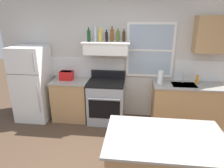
{
  "coord_description": "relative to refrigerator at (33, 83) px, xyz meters",
  "views": [
    {
      "loc": [
        0.33,
        -2.06,
        2.23
      ],
      "look_at": [
        -0.05,
        1.2,
        1.1
      ],
      "focal_mm": 31.63,
      "sensor_mm": 36.0,
      "label": 1
    }
  ],
  "objects": [
    {
      "name": "counter_right_with_sink",
      "position": [
        3.35,
        0.06,
        -0.36
      ],
      "size": [
        1.43,
        0.63,
        0.91
      ],
      "color": "tan",
      "rests_on": "ground_plane"
    },
    {
      "name": "upper_cabinet_right",
      "position": [
        3.7,
        0.2,
        1.08
      ],
      "size": [
        0.64,
        0.32,
        0.7
      ],
      "color": "tan"
    },
    {
      "name": "toaster",
      "position": [
        0.76,
        0.09,
        0.19
      ],
      "size": [
        0.3,
        0.2,
        0.19
      ],
      "color": "red",
      "rests_on": "counter_left_of_stove"
    },
    {
      "name": "bottle_dark_green_wine",
      "position": [
        1.29,
        0.09,
        1.04
      ],
      "size": [
        0.07,
        0.07,
        0.28
      ],
      "color": "#143819",
      "rests_on": "range_hood_shelf"
    },
    {
      "name": "counter_left_of_stove",
      "position": [
        0.85,
        0.06,
        -0.36
      ],
      "size": [
        0.79,
        0.63,
        0.91
      ],
      "color": "tan",
      "rests_on": "ground_plane"
    },
    {
      "name": "bottle_clear_tall",
      "position": [
        1.41,
        0.16,
        1.05
      ],
      "size": [
        0.06,
        0.06,
        0.3
      ],
      "color": "silver",
      "rests_on": "range_hood_shelf"
    },
    {
      "name": "range_hood_shelf",
      "position": [
        1.65,
        0.12,
        0.8
      ],
      "size": [
        0.96,
        0.52,
        0.24
      ],
      "color": "white"
    },
    {
      "name": "dish_soap_bottle",
      "position": [
        3.53,
        0.16,
        0.18
      ],
      "size": [
        0.06,
        0.06,
        0.18
      ],
      "primitive_type": "cylinder",
      "color": "orange",
      "rests_on": "counter_right_with_sink"
    },
    {
      "name": "sink_faucet",
      "position": [
        3.25,
        0.16,
        0.26
      ],
      "size": [
        0.03,
        0.17,
        0.28
      ],
      "color": "silver",
      "rests_on": "counter_right_with_sink"
    },
    {
      "name": "stove_range",
      "position": [
        1.65,
        0.02,
        -0.36
      ],
      "size": [
        0.76,
        0.69,
        1.09
      ],
      "color": "#9EA0A5",
      "rests_on": "ground_plane"
    },
    {
      "name": "refrigerator",
      "position": [
        0.0,
        0.0,
        0.0
      ],
      "size": [
        0.7,
        0.72,
        1.64
      ],
      "color": "white",
      "rests_on": "ground_plane"
    },
    {
      "name": "kitchen_island",
      "position": [
        2.62,
        -1.88,
        -0.36
      ],
      "size": [
        1.4,
        0.9,
        0.91
      ],
      "color": "tan",
      "rests_on": "ground_plane"
    },
    {
      "name": "bottle_balsamic_dark",
      "position": [
        1.65,
        0.12,
        1.02
      ],
      "size": [
        0.06,
        0.06,
        0.24
      ],
      "color": "black",
      "rests_on": "range_hood_shelf"
    },
    {
      "name": "bottle_amber_wine",
      "position": [
        1.76,
        0.14,
        1.05
      ],
      "size": [
        0.07,
        0.07,
        0.3
      ],
      "color": "brown",
      "rests_on": "range_hood_shelf"
    },
    {
      "name": "paper_towel_roll",
      "position": [
        2.77,
        0.06,
        0.22
      ],
      "size": [
        0.11,
        0.11,
        0.27
      ],
      "primitive_type": "cylinder",
      "color": "white",
      "rests_on": "counter_right_with_sink"
    },
    {
      "name": "bottle_olive_oil_square",
      "position": [
        1.88,
        0.17,
        1.04
      ],
      "size": [
        0.06,
        0.06,
        0.26
      ],
      "color": "#4C601E",
      "rests_on": "range_hood_shelf"
    },
    {
      "name": "back_wall",
      "position": [
        1.93,
        0.39,
        0.53
      ],
      "size": [
        5.4,
        0.11,
        2.7
      ],
      "color": "beige",
      "rests_on": "ground_plane"
    },
    {
      "name": "bottle_champagne_gold_foil",
      "position": [
        1.52,
        0.1,
        1.05
      ],
      "size": [
        0.08,
        0.08,
        0.29
      ],
      "color": "#B29333",
      "rests_on": "range_hood_shelf"
    },
    {
      "name": "bottle_brown_stout",
      "position": [
        2.0,
        0.17,
        1.03
      ],
      "size": [
        0.06,
        0.06,
        0.25
      ],
      "color": "#381E0F",
      "rests_on": "range_hood_shelf"
    }
  ]
}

